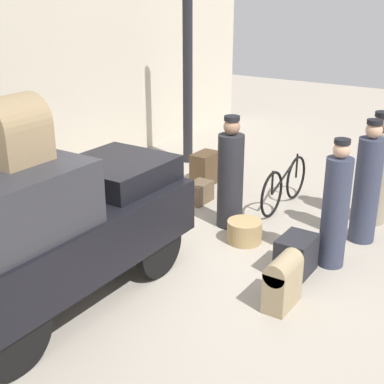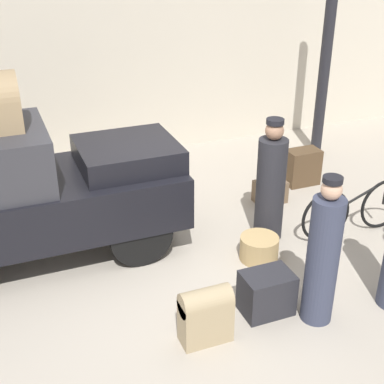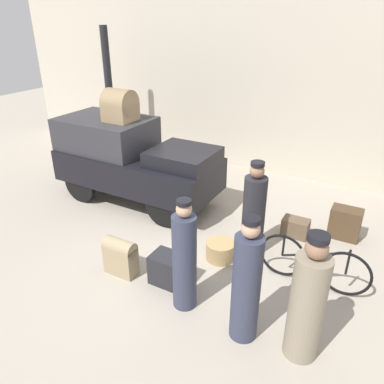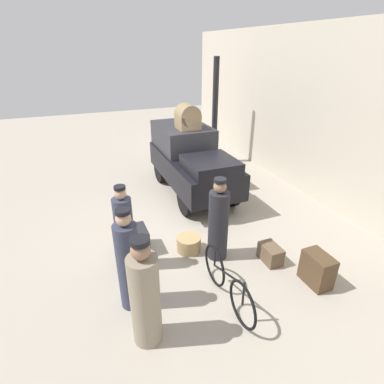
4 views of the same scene
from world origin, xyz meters
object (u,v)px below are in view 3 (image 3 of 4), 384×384
truck (131,158)px  porter_standing_middle (184,259)px  porter_carrying_trunk (254,213)px  suitcase_black_upright (295,227)px  trunk_large_brown (345,223)px  porter_lifting_near_truck (307,303)px  trunk_wicker_pale (169,269)px  bicycle (313,264)px  trunk_on_truck_roof (120,106)px  trunk_barrel_dark (120,255)px  wicker_basket (220,250)px  porter_with_bicycle (246,285)px

truck → porter_standing_middle: 3.71m
porter_carrying_trunk → suitcase_black_upright: 1.24m
truck → trunk_large_brown: size_ratio=5.98×
porter_lifting_near_truck → trunk_wicker_pale: bearing=171.1°
bicycle → trunk_on_truck_roof: bearing=166.9°
suitcase_black_upright → bicycle: bearing=-65.0°
trunk_barrel_dark → porter_standing_middle: bearing=-5.4°
wicker_basket → trunk_barrel_dark: trunk_barrel_dark is taller
porter_carrying_trunk → trunk_large_brown: bearing=43.7°
porter_carrying_trunk → wicker_basket: bearing=-129.4°
wicker_basket → truck: bearing=157.6°
wicker_basket → porter_with_bicycle: (1.01, -1.41, 0.67)m
porter_carrying_trunk → bicycle: bearing=-18.7°
porter_with_bicycle → porter_lifting_near_truck: porter_with_bicycle is taller
trunk_on_truck_roof → porter_carrying_trunk: bearing=-11.1°
porter_standing_middle → suitcase_black_upright: bearing=71.4°
truck → suitcase_black_upright: size_ratio=7.36×
bicycle → porter_lifting_near_truck: (0.21, -1.42, 0.41)m
truck → trunk_wicker_pale: size_ratio=6.43×
truck → porter_with_bicycle: (3.77, -2.55, -0.17)m
truck → trunk_wicker_pale: bearing=-42.4°
wicker_basket → porter_with_bicycle: size_ratio=0.28×
trunk_wicker_pale → trunk_on_truck_roof: (-2.53, 2.13, 1.88)m
porter_carrying_trunk → trunk_on_truck_roof: bearing=168.9°
porter_with_bicycle → trunk_barrel_dark: bearing=174.0°
bicycle → porter_with_bicycle: bearing=-110.0°
porter_with_bicycle → porter_standing_middle: porter_with_bicycle is taller
wicker_basket → trunk_large_brown: (1.77, 1.79, 0.14)m
wicker_basket → porter_carrying_trunk: 0.88m
porter_lifting_near_truck → porter_standing_middle: bearing=178.7°
porter_standing_middle → trunk_barrel_dark: porter_standing_middle is taller
trunk_wicker_pale → suitcase_black_upright: (1.38, 2.38, -0.07)m
trunk_large_brown → suitcase_black_upright: size_ratio=1.23×
truck → trunk_large_brown: bearing=8.2°
bicycle → porter_lifting_near_truck: bearing=-81.7°
porter_standing_middle → trunk_barrel_dark: (-1.29, 0.12, -0.46)m
truck → wicker_basket: 3.10m
wicker_basket → trunk_barrel_dark: 1.73m
bicycle → trunk_large_brown: bicycle is taller
bicycle → wicker_basket: (-1.55, -0.08, -0.23)m
wicker_basket → trunk_large_brown: 2.52m
porter_with_bicycle → trunk_wicker_pale: porter_with_bicycle is taller
truck → porter_standing_middle: truck is taller
wicker_basket → suitcase_black_upright: suitcase_black_upright is taller
porter_with_bicycle → suitcase_black_upright: size_ratio=3.65×
truck → trunk_large_brown: truck is taller
bicycle → trunk_large_brown: bearing=82.7°
trunk_wicker_pale → trunk_on_truck_roof: size_ratio=0.84×
trunk_large_brown → trunk_wicker_pale: bearing=-128.4°
porter_lifting_near_truck → trunk_on_truck_roof: bearing=152.4°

